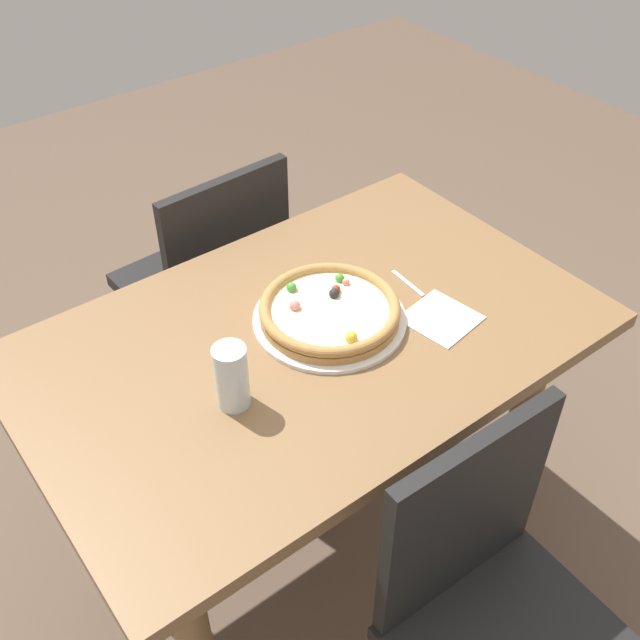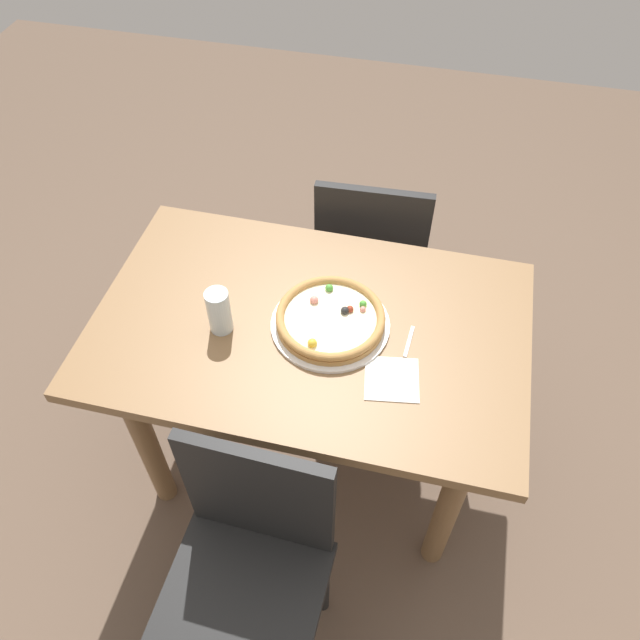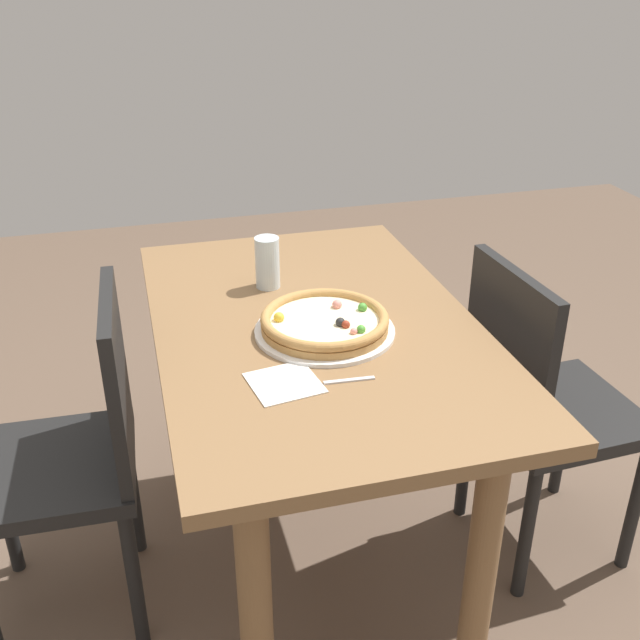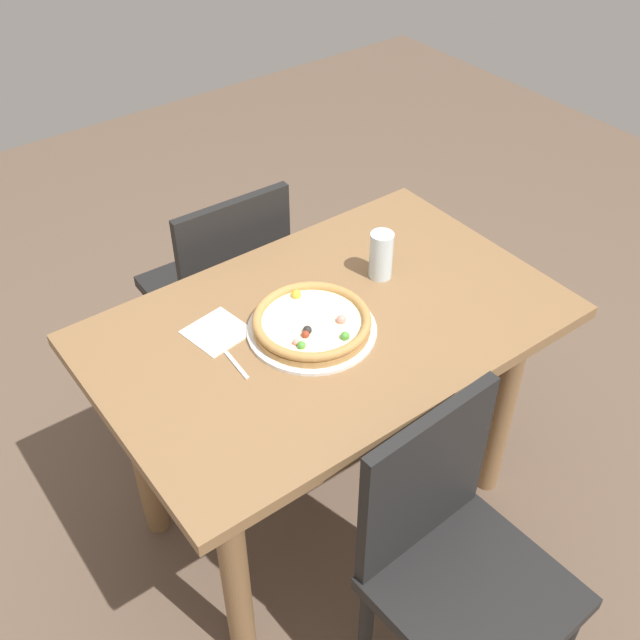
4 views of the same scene
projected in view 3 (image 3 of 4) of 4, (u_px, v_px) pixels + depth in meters
ground_plane at (316, 560)px, 2.17m from camera, size 6.00×6.00×0.00m
dining_table at (316, 371)px, 1.88m from camera, size 1.21×0.77×0.77m
chair_near at (539, 403)px, 2.01m from camera, size 0.42×0.42×0.89m
chair_far at (76, 451)px, 1.82m from camera, size 0.41×0.41×0.89m
plate at (325, 331)px, 1.77m from camera, size 0.33×0.33×0.01m
pizza at (325, 321)px, 1.76m from camera, size 0.30×0.30×0.04m
fork at (329, 382)px, 1.57m from camera, size 0.03×0.17×0.00m
drinking_glass at (267, 263)px, 1.97m from camera, size 0.06×0.06×0.14m
napkin at (285, 383)px, 1.57m from camera, size 0.16×0.16×0.00m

